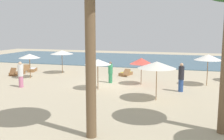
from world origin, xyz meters
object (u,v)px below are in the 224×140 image
Objects in this scene: umbrella_0 at (157,65)px; person_1 at (21,74)px; umbrella_3 at (141,61)px; umbrella_7 at (98,62)px; umbrella_2 at (29,56)px; lounger_0 at (17,73)px; umbrella_1 at (62,52)px; person_0 at (110,72)px; umbrella_4 at (208,57)px; person_2 at (181,77)px; lounger_2 at (32,70)px; lounger_3 at (126,74)px.

umbrella_0 is 1.24× the size of person_1.
umbrella_7 is at bearing -135.82° from umbrella_3.
umbrella_0 reaches higher than umbrella_2.
umbrella_2 reaches higher than umbrella_3.
umbrella_3 is at bearing 111.72° from umbrella_0.
person_1 is at bearing -66.51° from umbrella_2.
umbrella_0 is 1.14× the size of umbrella_3.
umbrella_1 is at bearing 30.59° from lounger_0.
umbrella_2 is at bearing -179.76° from person_0.
umbrella_1 is at bearing 171.37° from umbrella_4.
lounger_0 is 1.01× the size of person_0.
person_2 reaches higher than person_0.
umbrella_1 is 1.31× the size of person_0.
umbrella_0 is at bearing -68.28° from umbrella_3.
umbrella_0 is at bearing -20.91° from lounger_0.
umbrella_4 is at bearing 8.58° from person_0.
person_1 is 0.96× the size of person_2.
umbrella_0 is at bearing -29.06° from lounger_2.
umbrella_2 is at bearing 159.87° from umbrella_0.
umbrella_0 reaches higher than lounger_3.
person_0 is at bearing -28.01° from umbrella_1.
umbrella_2 is at bearing -58.71° from lounger_2.
umbrella_4 reaches higher than lounger_2.
umbrella_4 is 1.20× the size of person_2.
umbrella_1 reaches higher than lounger_3.
person_0 is (-4.07, 4.15, -1.27)m from umbrella_0.
umbrella_2 is 0.98× the size of umbrella_7.
umbrella_1 is 3.87m from lounger_2.
person_1 is at bearing 175.45° from umbrella_0.
umbrella_0 is 1.10× the size of umbrella_2.
umbrella_4 reaches higher than umbrella_2.
lounger_0 is 9.97m from lounger_3.
person_1 reaches higher than person_0.
umbrella_1 is at bearing 64.46° from umbrella_2.
person_0 is at bearing -179.62° from umbrella_3.
umbrella_2 is at bearing -115.54° from umbrella_1.
umbrella_2 is 1.16× the size of lounger_3.
umbrella_0 reaches higher than umbrella_7.
umbrella_2 is at bearing 160.76° from umbrella_7.
umbrella_2 is at bearing -175.57° from umbrella_4.
umbrella_7 is 1.18× the size of lounger_3.
lounger_3 is at bearing 15.12° from lounger_0.
lounger_2 is (-16.27, 2.10, -1.93)m from umbrella_4.
lounger_2 is at bearing 86.74° from lounger_0.
umbrella_7 is 5.72m from person_1.
umbrella_3 is 4.38m from lounger_3.
umbrella_4 reaches higher than lounger_0.
person_0 is (9.12, -3.18, 0.66)m from lounger_2.
person_2 is at bearing -26.96° from umbrella_3.
umbrella_4 reaches higher than umbrella_7.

